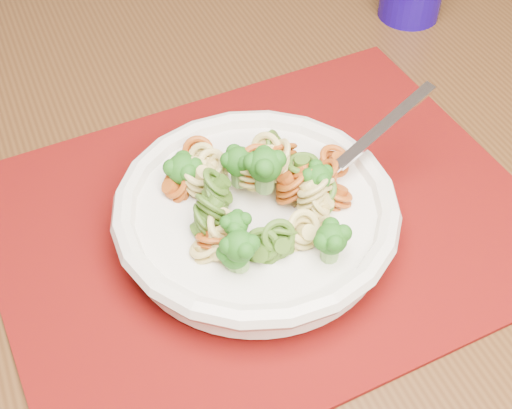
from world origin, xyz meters
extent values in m
cube|color=#492C14|center=(-0.34, 0.76, 0.72)|extent=(1.52, 1.13, 0.04)
cube|color=#492C14|center=(0.20, 1.26, 0.35)|extent=(0.08, 0.08, 0.70)
cube|color=#650F04|center=(-0.25, 0.64, 0.74)|extent=(0.54, 0.46, 0.00)
cylinder|color=silver|center=(-0.26, 0.63, 0.75)|extent=(0.10, 0.10, 0.01)
cylinder|color=silver|center=(-0.26, 0.63, 0.77)|extent=(0.22, 0.22, 0.03)
torus|color=silver|center=(-0.26, 0.63, 0.78)|extent=(0.24, 0.24, 0.02)
camera|label=1|loc=(-0.35, 0.24, 1.21)|focal=50.00mm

